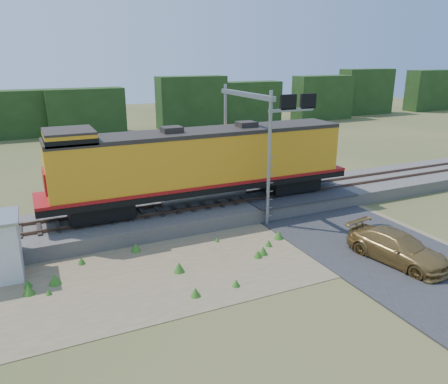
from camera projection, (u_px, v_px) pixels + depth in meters
name	position (u px, v px, depth m)	size (l,w,h in m)	color
ground	(233.00, 260.00, 20.59)	(140.00, 140.00, 0.00)	#475123
ballast	(188.00, 213.00, 25.65)	(70.00, 5.00, 0.80)	slate
rails	(188.00, 205.00, 25.51)	(70.00, 1.54, 0.16)	brown
dirt_shoulder	(189.00, 264.00, 20.21)	(26.00, 8.00, 0.03)	#8C7754
road	(341.00, 229.00, 24.02)	(7.00, 66.00, 0.86)	#38383A
tree_line_north	(94.00, 109.00, 52.52)	(130.00, 3.00, 6.50)	#1B3513
weed_clumps	(161.00, 274.00, 19.26)	(15.00, 6.20, 0.56)	#387421
locomotive	(199.00, 163.00, 25.09)	(18.46, 2.82, 4.76)	black
signal_gantry	(257.00, 121.00, 25.17)	(2.97, 6.20, 7.50)	gray
car	(397.00, 248.00, 20.24)	(1.99, 4.89, 1.42)	olive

